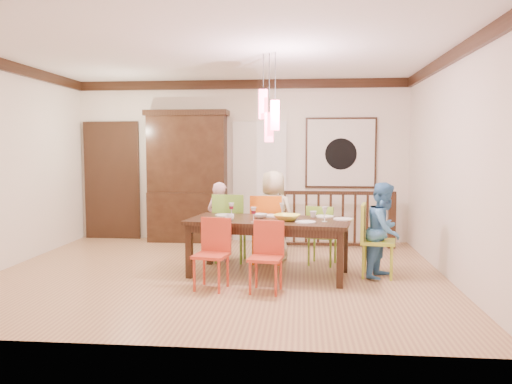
# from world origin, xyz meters

# --- Properties ---
(floor) EXTENTS (6.00, 6.00, 0.00)m
(floor) POSITION_xyz_m (0.00, 0.00, 0.00)
(floor) COLOR #A2704E
(floor) RESTS_ON ground
(ceiling) EXTENTS (6.00, 6.00, 0.00)m
(ceiling) POSITION_xyz_m (0.00, 0.00, 2.90)
(ceiling) COLOR white
(ceiling) RESTS_ON wall_back
(wall_back) EXTENTS (6.00, 0.00, 6.00)m
(wall_back) POSITION_xyz_m (0.00, 2.50, 1.45)
(wall_back) COLOR beige
(wall_back) RESTS_ON floor
(wall_left) EXTENTS (0.00, 5.00, 5.00)m
(wall_left) POSITION_xyz_m (-3.00, 0.00, 1.45)
(wall_left) COLOR beige
(wall_left) RESTS_ON floor
(wall_right) EXTENTS (0.00, 5.00, 5.00)m
(wall_right) POSITION_xyz_m (3.00, 0.00, 1.45)
(wall_right) COLOR beige
(wall_right) RESTS_ON floor
(crown_molding) EXTENTS (6.00, 5.00, 0.16)m
(crown_molding) POSITION_xyz_m (0.00, 0.00, 2.82)
(crown_molding) COLOR black
(crown_molding) RESTS_ON wall_back
(panel_door) EXTENTS (1.04, 0.07, 2.24)m
(panel_door) POSITION_xyz_m (-2.40, 2.45, 1.05)
(panel_door) COLOR black
(panel_door) RESTS_ON wall_back
(white_doorway) EXTENTS (0.97, 0.05, 2.22)m
(white_doorway) POSITION_xyz_m (0.35, 2.46, 1.05)
(white_doorway) COLOR silver
(white_doorway) RESTS_ON wall_back
(painting) EXTENTS (1.25, 0.06, 1.25)m
(painting) POSITION_xyz_m (1.80, 2.46, 1.60)
(painting) COLOR black
(painting) RESTS_ON wall_back
(pendant_cluster) EXTENTS (0.27, 0.21, 1.14)m
(pendant_cluster) POSITION_xyz_m (0.69, -0.02, 2.11)
(pendant_cluster) COLOR #F74A68
(pendant_cluster) RESTS_ON ceiling
(dining_table) EXTENTS (2.22, 1.26, 0.75)m
(dining_table) POSITION_xyz_m (0.69, -0.02, 0.67)
(dining_table) COLOR black
(dining_table) RESTS_ON floor
(chair_far_left) EXTENTS (0.47, 0.47, 1.02)m
(chair_far_left) POSITION_xyz_m (0.06, 0.75, 0.58)
(chair_far_left) COLOR #6DA734
(chair_far_left) RESTS_ON floor
(chair_far_mid) EXTENTS (0.46, 0.46, 1.01)m
(chair_far_mid) POSITION_xyz_m (0.61, 0.71, 0.58)
(chair_far_mid) COLOR #D95C0E
(chair_far_mid) RESTS_ON floor
(chair_far_right) EXTENTS (0.48, 0.48, 0.86)m
(chair_far_right) POSITION_xyz_m (1.42, 0.66, 0.49)
(chair_far_right) COLOR #7BB12F
(chair_far_right) RESTS_ON floor
(chair_near_left) EXTENTS (0.44, 0.44, 0.84)m
(chair_near_left) POSITION_xyz_m (0.05, -0.75, 0.48)
(chair_near_left) COLOR #C33B23
(chair_near_left) RESTS_ON floor
(chair_near_mid) EXTENTS (0.42, 0.42, 0.82)m
(chair_near_mid) POSITION_xyz_m (0.70, -0.81, 0.47)
(chair_near_mid) COLOR red
(chair_near_mid) RESTS_ON floor
(chair_end_right) EXTENTS (0.50, 0.50, 0.95)m
(chair_end_right) POSITION_xyz_m (2.12, 0.03, 0.55)
(chair_end_right) COLOR #AABE2C
(chair_end_right) RESTS_ON floor
(china_hutch) EXTENTS (1.49, 0.46, 2.36)m
(china_hutch) POSITION_xyz_m (-0.94, 2.30, 1.18)
(china_hutch) COLOR black
(china_hutch) RESTS_ON floor
(balustrade) EXTENTS (1.96, 0.12, 0.96)m
(balustrade) POSITION_xyz_m (1.71, 1.95, 0.50)
(balustrade) COLOR black
(balustrade) RESTS_ON floor
(person_far_left) EXTENTS (0.51, 0.42, 1.18)m
(person_far_left) POSITION_xyz_m (-0.10, 0.79, 0.59)
(person_far_left) COLOR #F1B7C8
(person_far_left) RESTS_ON floor
(person_far_mid) EXTENTS (0.77, 0.63, 1.35)m
(person_far_mid) POSITION_xyz_m (0.69, 0.88, 0.68)
(person_far_mid) COLOR beige
(person_far_mid) RESTS_ON floor
(person_end_right) EXTENTS (0.70, 0.75, 1.24)m
(person_end_right) POSITION_xyz_m (2.19, 0.01, 0.62)
(person_end_right) COLOR #4484BF
(person_end_right) RESTS_ON floor
(serving_bowl) EXTENTS (0.42, 0.42, 0.08)m
(serving_bowl) POSITION_xyz_m (0.93, -0.13, 0.79)
(serving_bowl) COLOR yellow
(serving_bowl) RESTS_ON dining_table
(small_bowl) EXTENTS (0.20, 0.20, 0.06)m
(small_bowl) POSITION_xyz_m (0.57, 0.07, 0.78)
(small_bowl) COLOR white
(small_bowl) RESTS_ON dining_table
(cup_left) EXTENTS (0.15, 0.15, 0.09)m
(cup_left) POSITION_xyz_m (0.20, -0.25, 0.80)
(cup_left) COLOR silver
(cup_left) RESTS_ON dining_table
(cup_right) EXTENTS (0.10, 0.10, 0.09)m
(cup_right) POSITION_xyz_m (1.27, 0.20, 0.79)
(cup_right) COLOR silver
(cup_right) RESTS_ON dining_table
(plate_far_left) EXTENTS (0.26, 0.26, 0.01)m
(plate_far_left) POSITION_xyz_m (0.05, 0.26, 0.76)
(plate_far_left) COLOR white
(plate_far_left) RESTS_ON dining_table
(plate_far_mid) EXTENTS (0.26, 0.26, 0.01)m
(plate_far_mid) POSITION_xyz_m (0.70, 0.27, 0.76)
(plate_far_mid) COLOR white
(plate_far_mid) RESTS_ON dining_table
(plate_far_right) EXTENTS (0.26, 0.26, 0.01)m
(plate_far_right) POSITION_xyz_m (1.43, 0.26, 0.76)
(plate_far_right) COLOR white
(plate_far_right) RESTS_ON dining_table
(plate_near_left) EXTENTS (0.26, 0.26, 0.01)m
(plate_near_left) POSITION_xyz_m (0.03, -0.28, 0.76)
(plate_near_left) COLOR white
(plate_near_left) RESTS_ON dining_table
(plate_near_mid) EXTENTS (0.26, 0.26, 0.01)m
(plate_near_mid) POSITION_xyz_m (1.17, -0.29, 0.76)
(plate_near_mid) COLOR white
(plate_near_mid) RESTS_ON dining_table
(plate_end_right) EXTENTS (0.26, 0.26, 0.01)m
(plate_end_right) POSITION_xyz_m (1.66, 0.03, 0.76)
(plate_end_right) COLOR white
(plate_end_right) RESTS_ON dining_table
(wine_glass_a) EXTENTS (0.08, 0.08, 0.19)m
(wine_glass_a) POSITION_xyz_m (0.16, 0.16, 0.84)
(wine_glass_a) COLOR #590C19
(wine_glass_a) RESTS_ON dining_table
(wine_glass_b) EXTENTS (0.08, 0.08, 0.19)m
(wine_glass_b) POSITION_xyz_m (0.85, 0.22, 0.84)
(wine_glass_b) COLOR silver
(wine_glass_b) RESTS_ON dining_table
(wine_glass_c) EXTENTS (0.08, 0.08, 0.19)m
(wine_glass_c) POSITION_xyz_m (0.51, -0.30, 0.84)
(wine_glass_c) COLOR #590C19
(wine_glass_c) RESTS_ON dining_table
(wine_glass_d) EXTENTS (0.08, 0.08, 0.19)m
(wine_glass_d) POSITION_xyz_m (1.41, -0.19, 0.84)
(wine_glass_d) COLOR silver
(wine_glass_d) RESTS_ON dining_table
(napkin) EXTENTS (0.18, 0.14, 0.01)m
(napkin) POSITION_xyz_m (0.71, -0.32, 0.76)
(napkin) COLOR #D83359
(napkin) RESTS_ON dining_table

